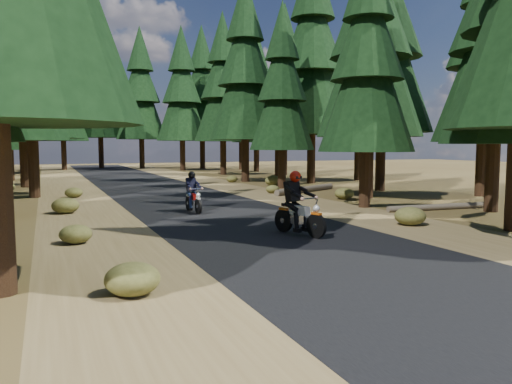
# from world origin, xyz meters

# --- Properties ---
(ground) EXTENTS (120.00, 120.00, 0.00)m
(ground) POSITION_xyz_m (0.00, 0.00, 0.00)
(ground) COLOR #483819
(ground) RESTS_ON ground
(road) EXTENTS (6.00, 100.00, 0.01)m
(road) POSITION_xyz_m (0.00, 5.00, 0.01)
(road) COLOR black
(road) RESTS_ON ground
(shoulder_l) EXTENTS (3.20, 100.00, 0.01)m
(shoulder_l) POSITION_xyz_m (-4.60, 5.00, 0.00)
(shoulder_l) COLOR brown
(shoulder_l) RESTS_ON ground
(shoulder_r) EXTENTS (3.20, 100.00, 0.01)m
(shoulder_r) POSITION_xyz_m (4.60, 5.00, 0.00)
(shoulder_r) COLOR brown
(shoulder_r) RESTS_ON ground
(pine_forest) EXTENTS (34.59, 55.08, 16.32)m
(pine_forest) POSITION_xyz_m (-0.02, 21.05, 7.89)
(pine_forest) COLOR black
(pine_forest) RESTS_ON ground
(log_near) EXTENTS (4.83, 2.87, 0.32)m
(log_near) POSITION_xyz_m (7.01, 11.18, 0.16)
(log_near) COLOR #4C4233
(log_near) RESTS_ON ground
(log_far) EXTENTS (4.59, 0.55, 0.24)m
(log_far) POSITION_xyz_m (8.21, 2.63, 0.12)
(log_far) COLOR #4C4233
(log_far) RESTS_ON ground
(understory_shrubs) EXTENTS (16.06, 30.34, 0.64)m
(understory_shrubs) POSITION_xyz_m (0.90, 7.11, 0.27)
(understory_shrubs) COLOR #474C1E
(understory_shrubs) RESTS_ON ground
(rider_lead) EXTENTS (1.14, 2.10, 1.79)m
(rider_lead) POSITION_xyz_m (0.62, -0.13, 0.60)
(rider_lead) COLOR white
(rider_lead) RESTS_ON road
(rider_follow) EXTENTS (0.60, 1.74, 1.53)m
(rider_follow) POSITION_xyz_m (-0.79, 5.65, 0.52)
(rider_follow) COLOR maroon
(rider_follow) RESTS_ON road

